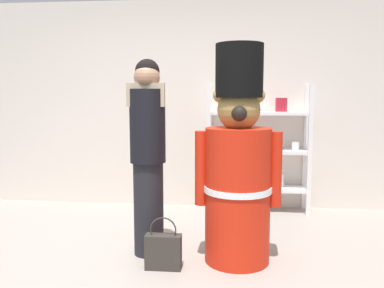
# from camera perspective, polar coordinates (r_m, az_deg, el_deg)

# --- Properties ---
(ground_plane) EXTENTS (6.40, 6.40, 0.00)m
(ground_plane) POSITION_cam_1_polar(r_m,az_deg,el_deg) (3.19, -3.84, -19.13)
(ground_plane) COLOR #9E9389
(back_wall) EXTENTS (6.40, 0.12, 2.60)m
(back_wall) POSITION_cam_1_polar(r_m,az_deg,el_deg) (5.06, 0.09, 5.70)
(back_wall) COLOR silver
(back_wall) RESTS_ON ground_plane
(merchandise_shelf) EXTENTS (1.24, 0.35, 1.54)m
(merchandise_shelf) POSITION_cam_1_polar(r_m,az_deg,el_deg) (4.86, 9.37, -0.35)
(merchandise_shelf) COLOR white
(merchandise_shelf) RESTS_ON ground_plane
(teddy_bear_guard) EXTENTS (0.73, 0.57, 1.83)m
(teddy_bear_guard) POSITION_cam_1_polar(r_m,az_deg,el_deg) (3.32, 6.68, -3.68)
(teddy_bear_guard) COLOR red
(teddy_bear_guard) RESTS_ON ground_plane
(person_shopper) EXTENTS (0.32, 0.31, 1.72)m
(person_shopper) POSITION_cam_1_polar(r_m,az_deg,el_deg) (3.45, -6.41, -1.17)
(person_shopper) COLOR black
(person_shopper) RESTS_ON ground_plane
(shopping_bag) EXTENTS (0.29, 0.11, 0.43)m
(shopping_bag) POSITION_cam_1_polar(r_m,az_deg,el_deg) (3.33, -4.18, -15.16)
(shopping_bag) COLOR #332D28
(shopping_bag) RESTS_ON ground_plane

